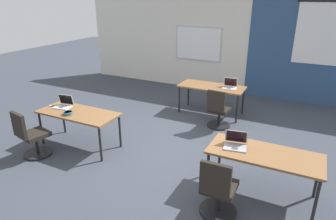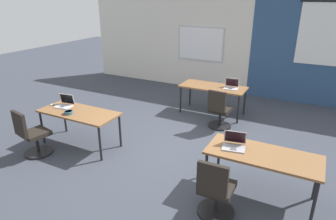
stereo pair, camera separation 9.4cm
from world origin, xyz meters
name	(u,v)px [view 2 (the right image)]	position (x,y,z in m)	size (l,w,h in m)	color
ground_plane	(173,151)	(0.00, 0.00, 0.00)	(24.00, 24.00, 0.00)	#383D47
back_wall_assembly	(239,46)	(0.05, 4.20, 1.41)	(10.00, 0.27, 2.80)	silver
desk_near_left	(79,114)	(-1.75, -0.60, 0.66)	(1.60, 0.70, 0.72)	brown
desk_near_right	(263,158)	(1.75, -0.60, 0.66)	(1.60, 0.70, 0.72)	brown
desk_far_center	(213,89)	(0.00, 2.20, 0.66)	(1.60, 0.70, 0.72)	brown
laptop_near_left_end	(65,104)	(-2.21, -0.50, 0.77)	(0.37, 0.32, 0.23)	silver
mouse_near_left_end	(52,104)	(-2.47, -0.59, 0.74)	(0.06, 0.10, 0.03)	silver
chair_near_left_end	(32,137)	(-2.26, -1.32, 0.38)	(0.52, 0.57, 0.92)	black
laptop_near_right_inner	(234,144)	(1.32, -0.60, 0.77)	(0.38, 0.35, 0.23)	#9E9EA3
chair_near_right_inner	(215,193)	(1.30, -1.32, 0.38)	(0.52, 0.54, 0.92)	black
laptop_far_right	(231,86)	(0.44, 2.24, 0.77)	(0.35, 0.31, 0.23)	silver
chair_far_right	(219,112)	(0.43, 1.45, 0.38)	(0.52, 0.56, 0.92)	black
snack_bowl	(69,112)	(-1.83, -0.78, 0.76)	(0.18, 0.18, 0.06)	#3D6070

